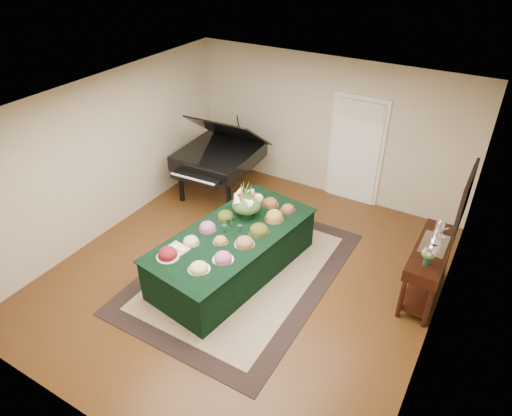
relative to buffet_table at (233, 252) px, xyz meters
The scene contains 14 objects.
ground 0.42m from the buffet_table, 15.99° to the left, with size 6.00×6.00×0.00m, color #321A0B.
area_rug 0.39m from the buffet_table, 22.45° to the left, with size 2.66×3.73×0.01m.
kitchen_doorway 3.20m from the buffet_table, 75.23° to the left, with size 1.05×0.07×2.10m.
buffet_table is the anchor object (origin of this frame).
food_platters 0.42m from the buffet_table, 95.81° to the left, with size 1.20×2.25×0.13m.
cutting_board 0.97m from the buffet_table, 122.07° to the right, with size 0.35×0.35×0.10m.
green_goblets 0.45m from the buffet_table, behind, with size 0.33×0.25×0.18m.
floral_centerpiece 0.82m from the buffet_table, 96.80° to the left, with size 0.48×0.48×0.48m.
grand_piano 2.45m from the buffet_table, 129.06° to the left, with size 1.55×1.74×1.70m.
wicker_basket 1.82m from the buffet_table, 110.63° to the left, with size 0.35×0.35×0.22m, color #9F7840.
mahogany_sideboard 2.87m from the buffet_table, 19.23° to the left, with size 0.45×1.40×0.90m.
tea_service 2.98m from the buffet_table, 22.32° to the left, with size 0.34×0.58×0.30m.
pink_bouquet 2.83m from the buffet_table, 10.78° to the left, with size 0.19×0.19×0.25m.
wall_painting 3.36m from the buffet_table, 17.87° to the left, with size 0.05×0.95×0.75m.
Camera 1 is at (2.92, -4.66, 4.76)m, focal length 32.00 mm.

